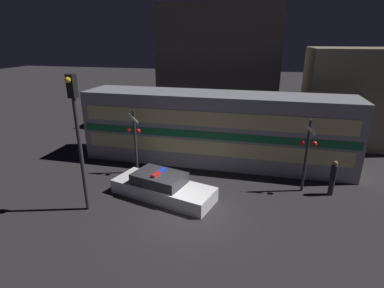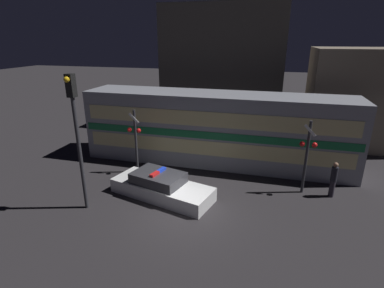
{
  "view_description": "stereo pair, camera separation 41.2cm",
  "coord_description": "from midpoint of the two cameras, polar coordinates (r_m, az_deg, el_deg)",
  "views": [
    {
      "loc": [
        2.81,
        -10.69,
        7.12
      ],
      "look_at": [
        -0.65,
        3.68,
        1.87
      ],
      "focal_mm": 28.0,
      "sensor_mm": 36.0,
      "label": 1
    },
    {
      "loc": [
        3.21,
        -10.59,
        7.12
      ],
      "look_at": [
        -0.65,
        3.68,
        1.87
      ],
      "focal_mm": 28.0,
      "sensor_mm": 36.0,
      "label": 2
    }
  ],
  "objects": [
    {
      "name": "train",
      "position": [
        17.73,
        5.25,
        2.95
      ],
      "size": [
        15.53,
        2.91,
        4.15
      ],
      "color": "gray",
      "rests_on": "ground_plane"
    },
    {
      "name": "building_left",
      "position": [
        26.43,
        6.76,
        14.4
      ],
      "size": [
        9.6,
        6.32,
        9.59
      ],
      "color": "#47423D",
      "rests_on": "ground_plane"
    },
    {
      "name": "ground_plane",
      "position": [
        13.15,
        -0.56,
        -13.22
      ],
      "size": [
        120.0,
        120.0,
        0.0
      ],
      "primitive_type": "plane",
      "color": "#262326"
    },
    {
      "name": "crossing_signal_near",
      "position": [
        14.99,
        21.78,
        -1.65
      ],
      "size": [
        0.78,
        0.33,
        3.6
      ],
      "color": "#2D2D33",
      "rests_on": "ground_plane"
    },
    {
      "name": "traffic_light_corner",
      "position": [
        12.89,
        -20.33,
        3.01
      ],
      "size": [
        0.3,
        0.46,
        5.84
      ],
      "color": "#2D2D33",
      "rests_on": "ground_plane"
    },
    {
      "name": "pedestrian",
      "position": [
        15.6,
        26.02,
        -6.07
      ],
      "size": [
        0.29,
        0.29,
        1.75
      ],
      "color": "#2D2833",
      "rests_on": "ground_plane"
    },
    {
      "name": "police_car",
      "position": [
        14.34,
        -5.07,
        -8.15
      ],
      "size": [
        5.18,
        2.95,
        1.27
      ],
      "rotation": [
        0.0,
        0.0,
        -0.26
      ],
      "color": "silver",
      "rests_on": "ground_plane"
    },
    {
      "name": "building_center",
      "position": [
        24.08,
        29.57,
        7.8
      ],
      "size": [
        6.51,
        5.39,
        6.5
      ],
      "color": "#726656",
      "rests_on": "ground_plane"
    },
    {
      "name": "crossing_signal_far",
      "position": [
        16.39,
        -10.04,
        1.16
      ],
      "size": [
        0.78,
        0.33,
        3.56
      ],
      "color": "#2D2D33",
      "rests_on": "ground_plane"
    }
  ]
}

